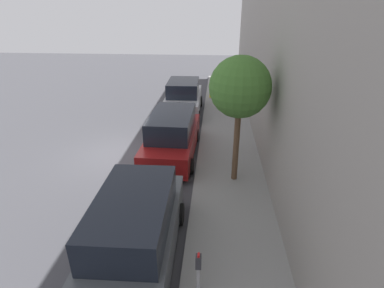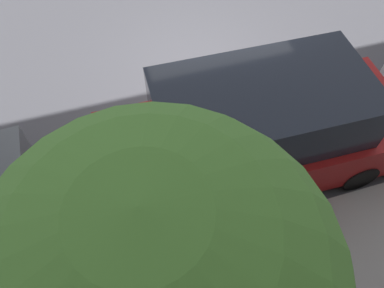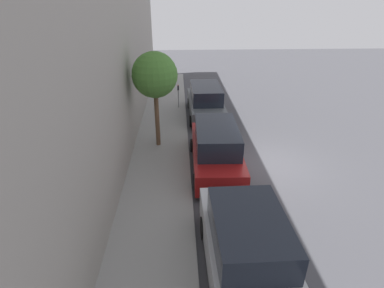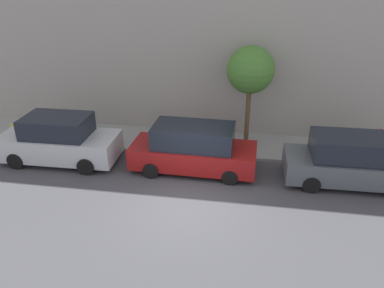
% 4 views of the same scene
% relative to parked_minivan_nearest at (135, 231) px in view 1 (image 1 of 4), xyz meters
% --- Properties ---
extents(ground_plane, '(60.00, 60.00, 0.00)m').
position_rel_parked_minivan_nearest_xyz_m(ground_plane, '(-2.34, 5.83, -0.92)').
color(ground_plane, '#424247').
extents(sidewalk, '(2.60, 32.00, 0.15)m').
position_rel_parked_minivan_nearest_xyz_m(sidewalk, '(2.46, 5.83, -0.85)').
color(sidewalk, gray).
rests_on(sidewalk, ground_plane).
extents(building_facade, '(2.00, 32.00, 11.10)m').
position_rel_parked_minivan_nearest_xyz_m(building_facade, '(4.76, 5.83, 4.63)').
color(building_facade, gray).
rests_on(building_facade, ground_plane).
extents(parked_minivan_nearest, '(2.02, 4.93, 1.90)m').
position_rel_parked_minivan_nearest_xyz_m(parked_minivan_nearest, '(0.00, 0.00, 0.00)').
color(parked_minivan_nearest, '#4C5156').
rests_on(parked_minivan_nearest, ground_plane).
extents(parked_minivan_second, '(2.02, 4.94, 1.90)m').
position_rel_parked_minivan_nearest_xyz_m(parked_minivan_second, '(0.07, 5.97, 0.00)').
color(parked_minivan_second, maroon).
rests_on(parked_minivan_second, ground_plane).
extents(parked_suv_third, '(2.08, 4.83, 1.98)m').
position_rel_parked_minivan_nearest_xyz_m(parked_suv_third, '(-0.05, 11.54, 0.01)').
color(parked_suv_third, '#B7BABF').
rests_on(parked_suv_third, ground_plane).
extents(parking_meter_near, '(0.11, 0.15, 1.47)m').
position_rel_parked_minivan_nearest_xyz_m(parking_meter_near, '(1.61, -1.30, 0.13)').
color(parking_meter_near, '#ADADB2').
rests_on(parking_meter_near, sidewalk).
extents(street_tree, '(2.00, 2.00, 4.37)m').
position_rel_parked_minivan_nearest_xyz_m(street_tree, '(2.61, 3.97, 2.57)').
color(street_tree, brown).
rests_on(street_tree, sidewalk).
extents(fire_hydrant, '(0.20, 0.20, 0.69)m').
position_rel_parked_minivan_nearest_xyz_m(fire_hydrant, '(1.51, 14.69, -0.43)').
color(fire_hydrant, gold).
rests_on(fire_hydrant, sidewalk).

